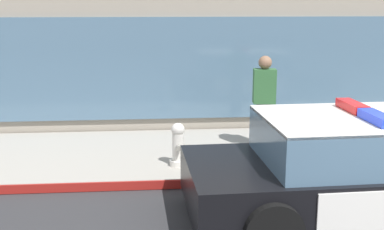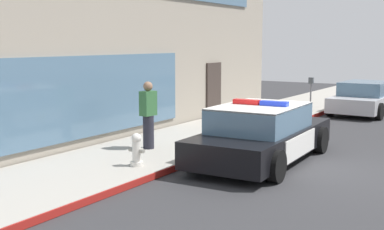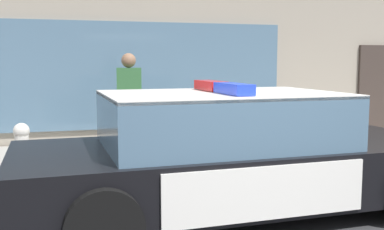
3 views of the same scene
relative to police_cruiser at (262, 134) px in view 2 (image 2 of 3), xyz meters
The scene contains 8 objects.
ground 1.51m from the police_cruiser, 89.05° to the right, with size 48.00×48.00×0.00m, color #303033.
sidewalk 2.81m from the police_cruiser, 89.53° to the left, with size 48.00×3.02×0.15m, color #A39E93.
curb_red_paint 1.36m from the police_cruiser, 88.95° to the left, with size 28.80×0.04×0.14m, color maroon.
police_cruiser is the anchor object (origin of this frame).
fire_hydrant 3.05m from the police_cruiser, 141.66° to the left, with size 0.34×0.39×0.73m.
car_down_street 9.77m from the police_cruiser, ahead, with size 4.31×2.13×1.29m.
pedestrian_on_sidewalk 2.91m from the police_cruiser, 105.56° to the left, with size 0.43×0.30×1.71m.
parking_meter 8.32m from the police_cruiser, 11.16° to the left, with size 0.12×0.18×1.34m.
Camera 2 is at (-10.93, -3.52, 2.82)m, focal length 47.33 mm.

